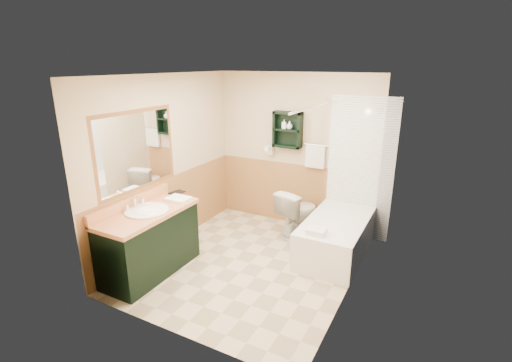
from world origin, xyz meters
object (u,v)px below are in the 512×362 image
(hair_dryer, at_px, (270,150))
(wall_shelf, at_px, (287,130))
(soap_bottle_b, at_px, (289,126))
(bathtub, at_px, (337,236))
(vanity_book, at_px, (173,185))
(soap_bottle_a, at_px, (284,126))
(toilet, at_px, (298,213))
(vanity, at_px, (150,242))

(hair_dryer, bearing_deg, wall_shelf, -4.76)
(hair_dryer, distance_m, soap_bottle_b, 0.53)
(bathtub, xyz_separation_m, vanity_book, (-2.08, -0.87, 0.67))
(soap_bottle_a, relative_size, soap_bottle_b, 1.17)
(vanity_book, distance_m, soap_bottle_b, 1.95)
(bathtub, xyz_separation_m, soap_bottle_b, (-0.99, 0.59, 1.36))
(hair_dryer, height_order, soap_bottle_a, soap_bottle_a)
(wall_shelf, relative_size, soap_bottle_a, 3.89)
(toilet, relative_size, soap_bottle_a, 5.18)
(hair_dryer, bearing_deg, toilet, -26.86)
(soap_bottle_a, bearing_deg, vanity_book, -124.50)
(wall_shelf, distance_m, hair_dryer, 0.46)
(hair_dryer, bearing_deg, soap_bottle_b, -5.14)
(wall_shelf, height_order, vanity_book, wall_shelf)
(bathtub, bearing_deg, toilet, 156.52)
(wall_shelf, xyz_separation_m, hair_dryer, (-0.30, 0.02, -0.35))
(wall_shelf, relative_size, vanity_book, 2.79)
(hair_dryer, xyz_separation_m, soap_bottle_a, (0.25, -0.03, 0.40))
(wall_shelf, bearing_deg, soap_bottle_b, -8.44)
(bathtub, bearing_deg, hair_dryer, 154.87)
(soap_bottle_a, bearing_deg, bathtub, -28.71)
(wall_shelf, height_order, soap_bottle_a, wall_shelf)
(toilet, bearing_deg, soap_bottle_a, -20.49)
(toilet, height_order, soap_bottle_b, soap_bottle_b)
(vanity, distance_m, bathtub, 2.48)
(hair_dryer, relative_size, vanity, 0.18)
(soap_bottle_a, bearing_deg, vanity, -111.35)
(wall_shelf, height_order, bathtub, wall_shelf)
(vanity, bearing_deg, toilet, 56.39)
(hair_dryer, height_order, soap_bottle_b, soap_bottle_b)
(vanity_book, height_order, soap_bottle_b, soap_bottle_b)
(vanity_book, bearing_deg, soap_bottle_b, 64.51)
(soap_bottle_b, bearing_deg, vanity_book, -126.80)
(vanity_book, height_order, soap_bottle_a, soap_bottle_a)
(vanity, height_order, toilet, vanity)
(wall_shelf, xyz_separation_m, bathtub, (1.03, -0.60, -1.29))
(soap_bottle_a, distance_m, soap_bottle_b, 0.09)
(vanity, bearing_deg, soap_bottle_b, 66.63)
(wall_shelf, relative_size, vanity, 0.42)
(soap_bottle_a, xyz_separation_m, soap_bottle_b, (0.09, 0.00, 0.01))
(bathtub, relative_size, vanity_book, 7.61)
(hair_dryer, height_order, bathtub, hair_dryer)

